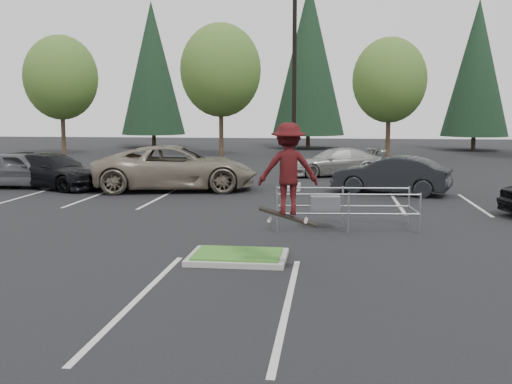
# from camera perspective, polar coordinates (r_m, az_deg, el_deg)

# --- Properties ---
(ground) EXTENTS (120.00, 120.00, 0.00)m
(ground) POSITION_cam_1_polar(r_m,az_deg,el_deg) (13.68, -1.74, -6.46)
(ground) COLOR black
(ground) RESTS_ON ground
(grass_median) EXTENTS (2.20, 1.60, 0.16)m
(grass_median) POSITION_cam_1_polar(r_m,az_deg,el_deg) (13.66, -1.74, -6.15)
(grass_median) COLOR gray
(grass_median) RESTS_ON ground
(stall_lines) EXTENTS (22.62, 17.60, 0.01)m
(stall_lines) POSITION_cam_1_polar(r_m,az_deg,el_deg) (19.72, -2.93, -2.05)
(stall_lines) COLOR beige
(stall_lines) RESTS_ON ground
(light_pole) EXTENTS (0.70, 0.60, 10.12)m
(light_pole) POSITION_cam_1_polar(r_m,az_deg,el_deg) (25.18, 3.66, 10.49)
(light_pole) COLOR gray
(light_pole) RESTS_ON ground
(decid_a) EXTENTS (5.44, 5.44, 8.91)m
(decid_a) POSITION_cam_1_polar(r_m,az_deg,el_deg) (47.63, -18.06, 10.08)
(decid_a) COLOR #38281C
(decid_a) RESTS_ON ground
(decid_b) EXTENTS (5.89, 5.89, 9.64)m
(decid_b) POSITION_cam_1_polar(r_m,az_deg,el_deg) (44.45, -3.38, 11.23)
(decid_b) COLOR #38281C
(decid_b) RESTS_ON ground
(decid_c) EXTENTS (5.12, 5.12, 8.38)m
(decid_c) POSITION_cam_1_polar(r_m,az_deg,el_deg) (43.15, 12.57, 10.11)
(decid_c) COLOR #38281C
(decid_c) RESTS_ON ground
(conif_a) EXTENTS (5.72, 5.72, 13.00)m
(conif_a) POSITION_cam_1_polar(r_m,az_deg,el_deg) (55.60, -9.85, 11.52)
(conif_a) COLOR #38281C
(conif_a) RESTS_ON ground
(conif_b) EXTENTS (6.38, 6.38, 14.50)m
(conif_b) POSITION_cam_1_polar(r_m,az_deg,el_deg) (53.83, 5.06, 12.53)
(conif_b) COLOR #38281C
(conif_b) RESTS_ON ground
(conif_c) EXTENTS (5.50, 5.50, 12.50)m
(conif_c) POSITION_cam_1_polar(r_m,az_deg,el_deg) (54.05, 20.29, 11.01)
(conif_c) COLOR #38281C
(conif_c) RESTS_ON ground
(cart_corral) EXTENTS (4.10, 1.81, 1.13)m
(cart_corral) POSITION_cam_1_polar(r_m,az_deg,el_deg) (17.26, 7.04, -1.13)
(cart_corral) COLOR gray
(cart_corral) RESTS_ON ground
(skateboarder) EXTENTS (1.29, 0.85, 2.13)m
(skateboarder) POSITION_cam_1_polar(r_m,az_deg,el_deg) (12.19, 3.07, 2.15)
(skateboarder) COLOR black
(skateboarder) RESTS_ON ground
(car_l_tan) EXTENTS (7.33, 4.43, 1.90)m
(car_l_tan) POSITION_cam_1_polar(r_m,az_deg,el_deg) (25.57, -7.75, 2.30)
(car_l_tan) COLOR gray
(car_l_tan) RESTS_ON ground
(car_l_black) EXTENTS (5.60, 3.95, 1.50)m
(car_l_black) POSITION_cam_1_polar(r_m,az_deg,el_deg) (27.52, -18.88, 1.92)
(car_l_black) COLOR black
(car_l_black) RESTS_ON ground
(car_l_grey) EXTENTS (4.81, 2.20, 1.60)m
(car_l_grey) POSITION_cam_1_polar(r_m,az_deg,el_deg) (28.21, -21.63, 2.02)
(car_l_grey) COLOR #4C4E53
(car_l_grey) RESTS_ON ground
(car_r_charc) EXTENTS (4.93, 2.96, 1.54)m
(car_r_charc) POSITION_cam_1_polar(r_m,az_deg,el_deg) (24.86, 12.75, 1.59)
(car_r_charc) COLOR black
(car_r_charc) RESTS_ON ground
(car_far_silver) EXTENTS (5.31, 3.60, 1.43)m
(car_far_silver) POSITION_cam_1_polar(r_m,az_deg,el_deg) (31.21, 7.69, 2.84)
(car_far_silver) COLOR #9E9D99
(car_far_silver) RESTS_ON ground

